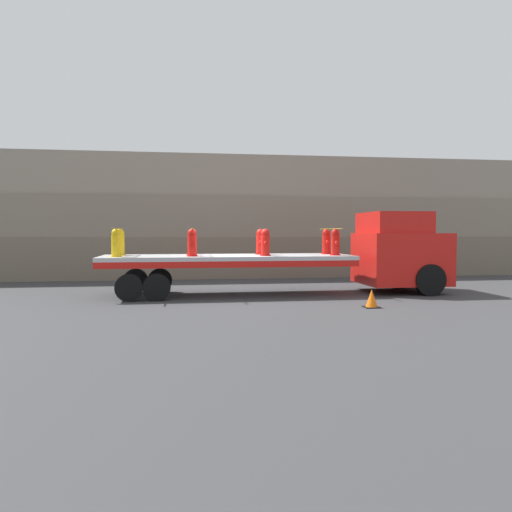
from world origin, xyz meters
TOP-DOWN VIEW (x-y plane):
  - ground_plane at (0.00, 0.00)m, footprint 120.00×120.00m
  - rock_cliff at (0.00, 7.30)m, footprint 60.00×3.30m
  - truck_cab at (6.19, 0.00)m, footprint 2.79×2.67m
  - flatbed_trailer at (-0.61, 0.00)m, footprint 8.33×2.51m
  - fire_hydrant_yellow_near_0 at (-3.56, -0.53)m, footprint 0.36×0.60m
  - fire_hydrant_yellow_far_0 at (-3.56, 0.53)m, footprint 0.36×0.60m
  - fire_hydrant_red_near_1 at (-1.19, -0.53)m, footprint 0.36×0.60m
  - fire_hydrant_red_far_1 at (-1.19, 0.53)m, footprint 0.36×0.60m
  - fire_hydrant_red_near_2 at (1.19, -0.53)m, footprint 0.36×0.60m
  - fire_hydrant_red_far_2 at (1.19, 0.53)m, footprint 0.36×0.60m
  - fire_hydrant_red_near_3 at (3.56, -0.53)m, footprint 0.36×0.60m
  - fire_hydrant_red_far_3 at (3.56, 0.53)m, footprint 0.36×0.60m
  - cargo_strap_rear at (-3.56, 0.00)m, footprint 0.05×2.60m
  - cargo_strap_middle at (-1.19, 0.00)m, footprint 0.05×2.60m
  - cargo_strap_front at (3.56, 0.00)m, footprint 0.05×2.60m
  - traffic_cone at (3.73, -3.38)m, footprint 0.43×0.43m

SIDE VIEW (x-z plane):
  - ground_plane at x=0.00m, z-range 0.00..0.00m
  - traffic_cone at x=3.73m, z-range -0.01..0.51m
  - flatbed_trailer at x=-0.61m, z-range 0.40..1.73m
  - truck_cab at x=6.19m, z-range 0.02..2.83m
  - fire_hydrant_yellow_near_0 at x=-3.56m, z-range 1.32..2.21m
  - fire_hydrant_yellow_far_0 at x=-3.56m, z-range 1.32..2.21m
  - fire_hydrant_red_near_1 at x=-1.19m, z-range 1.32..2.21m
  - fire_hydrant_red_far_1 at x=-1.19m, z-range 1.32..2.21m
  - fire_hydrant_red_near_2 at x=1.19m, z-range 1.32..2.21m
  - fire_hydrant_red_far_2 at x=1.19m, z-range 1.32..2.21m
  - fire_hydrant_red_near_3 at x=3.56m, z-range 1.32..2.21m
  - fire_hydrant_red_far_3 at x=3.56m, z-range 1.32..2.21m
  - cargo_strap_rear at x=-3.56m, z-range 2.22..2.23m
  - cargo_strap_middle at x=-1.19m, z-range 2.22..2.23m
  - cargo_strap_front at x=3.56m, z-range 2.22..2.23m
  - rock_cliff at x=0.00m, z-range 0.00..5.65m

